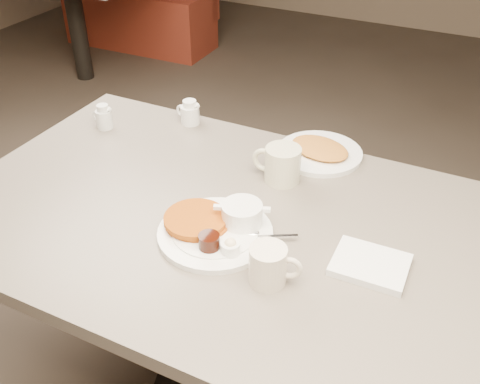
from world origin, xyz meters
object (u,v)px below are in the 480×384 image
at_px(diner_table, 237,269).
at_px(coffee_mug_far, 281,164).
at_px(hash_plate, 320,151).
at_px(coffee_mug_near, 269,265).
at_px(creamer_left, 104,117).
at_px(creamer_right, 190,113).
at_px(main_plate, 218,226).

relative_size(diner_table, coffee_mug_far, 10.69).
bearing_deg(hash_plate, coffee_mug_near, -81.73).
xyz_separation_m(coffee_mug_far, hash_plate, (0.05, 0.17, -0.04)).
distance_m(diner_table, creamer_left, 0.67).
relative_size(coffee_mug_far, creamer_left, 1.75).
relative_size(coffee_mug_near, coffee_mug_far, 0.88).
bearing_deg(coffee_mug_near, creamer_right, 133.42).
bearing_deg(coffee_mug_near, hash_plate, 98.27).
distance_m(coffee_mug_far, hash_plate, 0.18).
height_order(coffee_mug_near, creamer_right, coffee_mug_near).
bearing_deg(creamer_right, diner_table, -46.95).
distance_m(creamer_left, hash_plate, 0.69).
distance_m(main_plate, creamer_left, 0.66).
xyz_separation_m(diner_table, coffee_mug_near, (0.16, -0.17, 0.22)).
distance_m(coffee_mug_near, creamer_right, 0.76).
xyz_separation_m(coffee_mug_far, creamer_right, (-0.39, 0.18, -0.01)).
distance_m(main_plate, creamer_right, 0.58).
xyz_separation_m(creamer_right, hash_plate, (0.45, -0.01, -0.02)).
xyz_separation_m(creamer_left, creamer_right, (0.23, 0.15, -0.00)).
bearing_deg(diner_table, coffee_mug_near, -45.74).
relative_size(coffee_mug_far, hash_plate, 0.44).
xyz_separation_m(main_plate, creamer_left, (-0.58, 0.31, 0.01)).
bearing_deg(creamer_right, coffee_mug_near, -46.58).
xyz_separation_m(coffee_mug_far, creamer_left, (-0.62, 0.03, -0.01)).
height_order(main_plate, creamer_left, creamer_left).
height_order(main_plate, hash_plate, main_plate).
relative_size(main_plate, creamer_left, 4.59).
bearing_deg(hash_plate, creamer_left, -168.05).
bearing_deg(hash_plate, creamer_right, 179.26).
bearing_deg(main_plate, hash_plate, 78.14).
height_order(main_plate, coffee_mug_far, coffee_mug_far).
bearing_deg(main_plate, creamer_right, 127.20).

